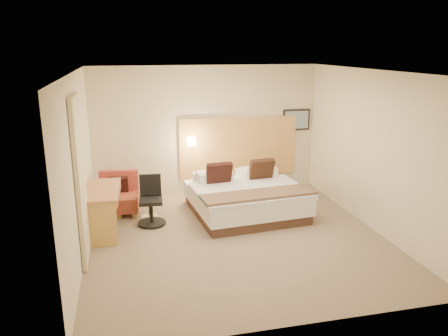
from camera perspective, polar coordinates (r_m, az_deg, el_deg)
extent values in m
cube|color=#7B6953|center=(7.39, 1.52, -9.00)|extent=(4.80, 5.00, 0.02)
cube|color=white|center=(6.73, 1.69, 12.57)|extent=(4.80, 5.00, 0.02)
cube|color=beige|center=(9.33, -2.30, 4.99)|extent=(4.80, 0.02, 2.70)
cube|color=beige|center=(4.66, 9.42, -6.18)|extent=(4.80, 0.02, 2.70)
cube|color=beige|center=(6.76, -18.59, 0.08)|extent=(0.02, 5.00, 2.70)
cube|color=beige|center=(7.88, 18.83, 2.19)|extent=(0.02, 5.00, 2.70)
cube|color=tan|center=(9.52, 1.92, 2.76)|extent=(2.60, 0.04, 1.30)
cube|color=black|center=(9.85, 9.42, 6.24)|extent=(0.62, 0.03, 0.47)
cube|color=#778FA4|center=(9.83, 9.47, 6.22)|extent=(0.54, 0.01, 0.39)
cylinder|color=silver|center=(9.22, -4.32, 3.57)|extent=(0.02, 0.12, 0.02)
cube|color=#FFEDC6|center=(9.17, -4.26, 3.49)|extent=(0.15, 0.15, 0.15)
cube|color=beige|center=(6.55, -18.24, -1.56)|extent=(0.06, 0.90, 2.42)
cylinder|color=#96BFE8|center=(8.11, -10.45, -2.21)|extent=(0.06, 0.06, 0.19)
cylinder|color=#8DB8DA|center=(8.12, -10.18, -2.16)|extent=(0.06, 0.06, 0.19)
cube|color=#3E2519|center=(8.09, -9.38, -2.12)|extent=(0.12, 0.05, 0.21)
cube|color=#432B21|center=(8.35, 2.76, -5.31)|extent=(2.04, 2.04, 0.17)
cube|color=white|center=(8.27, 2.78, -3.81)|extent=(2.10, 2.10, 0.29)
cube|color=silver|center=(7.97, 3.49, -3.11)|extent=(2.11, 1.57, 0.10)
cube|color=white|center=(8.70, -1.75, -1.21)|extent=(0.71, 0.43, 0.17)
cube|color=white|center=(9.00, 3.92, -0.67)|extent=(0.71, 0.43, 0.17)
cube|color=white|center=(8.44, -1.26, -1.05)|extent=(0.71, 0.43, 0.17)
cube|color=white|center=(8.75, 4.55, -0.50)|extent=(0.71, 0.43, 0.17)
cube|color=black|center=(8.25, -0.68, -0.88)|extent=(0.51, 0.30, 0.50)
cube|color=black|center=(8.55, 4.88, -0.36)|extent=(0.51, 0.30, 0.50)
cube|color=#BB5726|center=(7.61, 4.58, -3.47)|extent=(2.07, 0.72, 0.05)
cube|color=#B26E53|center=(8.36, -15.66, -6.18)|extent=(0.08, 0.08, 0.09)
cube|color=tan|center=(8.30, -11.60, -6.07)|extent=(0.08, 0.08, 0.09)
cube|color=#AF7E52|center=(8.84, -15.25, -4.95)|extent=(0.08, 0.08, 0.09)
cube|color=#AA7950|center=(8.78, -11.43, -4.84)|extent=(0.08, 0.08, 0.09)
cube|color=#943C27|center=(8.50, -13.57, -4.34)|extent=(0.79, 0.70, 0.28)
cube|color=#B33D30|center=(8.65, -13.56, -1.62)|extent=(0.74, 0.17, 0.41)
cube|color=black|center=(8.57, -13.59, -2.23)|extent=(0.36, 0.20, 0.36)
cylinder|color=white|center=(8.30, -9.67, -6.24)|extent=(0.33, 0.33, 0.02)
cylinder|color=silver|center=(8.21, -9.76, -4.58)|extent=(0.04, 0.04, 0.49)
cylinder|color=silver|center=(8.12, -9.84, -2.89)|extent=(0.49, 0.49, 0.01)
cube|color=#BE784A|center=(7.56, -15.71, -2.80)|extent=(0.63, 1.27, 0.04)
cube|color=tan|center=(7.15, -15.87, -7.20)|extent=(0.52, 0.07, 0.73)
cube|color=#BA8C49|center=(8.23, -15.17, -4.11)|extent=(0.52, 0.07, 0.73)
cube|color=#CA824F|center=(7.58, -15.27, -3.38)|extent=(0.52, 1.18, 0.10)
cylinder|color=black|center=(7.95, -9.39, -7.09)|extent=(0.53, 0.53, 0.04)
cylinder|color=black|center=(7.87, -9.46, -5.68)|extent=(0.06, 0.06, 0.38)
cube|color=black|center=(7.80, -9.52, -4.26)|extent=(0.43, 0.43, 0.07)
cube|color=black|center=(7.89, -9.59, -2.20)|extent=(0.38, 0.07, 0.40)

